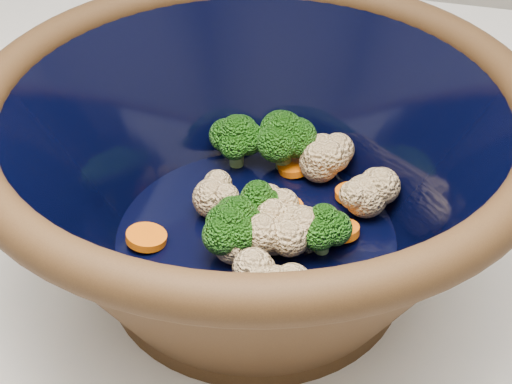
% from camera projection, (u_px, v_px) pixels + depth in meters
% --- Properties ---
extents(mixing_bowl, '(0.48, 0.48, 0.17)m').
position_uv_depth(mixing_bowl, '(256.00, 174.00, 0.51)').
color(mixing_bowl, black).
rests_on(mixing_bowl, counter).
extents(vegetable_pile, '(0.18, 0.20, 0.06)m').
position_uv_depth(vegetable_pile, '(275.00, 198.00, 0.54)').
color(vegetable_pile, '#608442').
rests_on(vegetable_pile, mixing_bowl).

